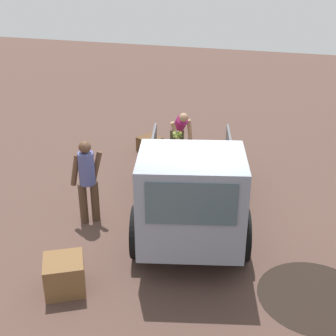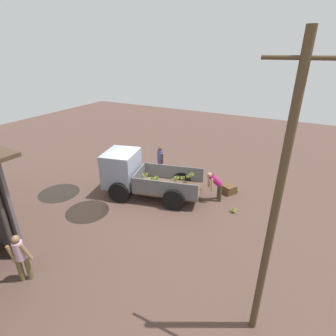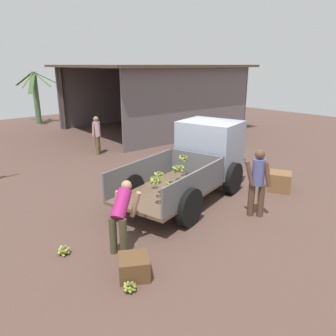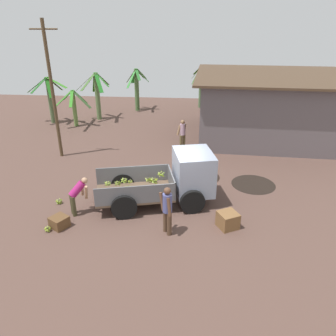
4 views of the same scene
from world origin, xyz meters
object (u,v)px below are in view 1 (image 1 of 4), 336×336
at_px(wooden_crate_1, 64,275).
at_px(wooden_crate_0, 150,144).
at_px(person_foreground_visitor, 87,178).
at_px(banana_bunch_on_ground_0, 149,150).
at_px(person_worker_loading, 179,131).
at_px(banana_bunch_on_ground_3, 210,145).
at_px(banana_bunch_on_ground_2, 143,142).
at_px(banana_bunch_on_ground_1, 209,146).
at_px(cargo_truck, 191,196).

bearing_deg(wooden_crate_1, wooden_crate_0, -175.13).
distance_m(person_foreground_visitor, wooden_crate_1, 2.18).
bearing_deg(wooden_crate_1, banana_bunch_on_ground_0, -175.19).
bearing_deg(person_foreground_visitor, wooden_crate_1, 157.99).
relative_size(person_worker_loading, banana_bunch_on_ground_3, 5.32).
distance_m(banana_bunch_on_ground_2, wooden_crate_1, 6.05).
xyz_separation_m(banana_bunch_on_ground_2, banana_bunch_on_ground_3, (-0.32, 1.77, 0.01)).
xyz_separation_m(person_worker_loading, wooden_crate_0, (-0.38, -0.91, -0.60)).
bearing_deg(person_foreground_visitor, banana_bunch_on_ground_1, -55.74).
height_order(banana_bunch_on_ground_2, wooden_crate_0, wooden_crate_0).
bearing_deg(banana_bunch_on_ground_1, person_worker_loading, -31.06).
relative_size(banana_bunch_on_ground_0, banana_bunch_on_ground_1, 1.15).
xyz_separation_m(cargo_truck, banana_bunch_on_ground_0, (-3.86, -2.06, -0.96)).
xyz_separation_m(banana_bunch_on_ground_0, banana_bunch_on_ground_3, (-0.75, 1.47, 0.02)).
distance_m(banana_bunch_on_ground_2, wooden_crate_0, 0.43).
bearing_deg(wooden_crate_0, person_foreground_visitor, -0.36).
bearing_deg(wooden_crate_1, banana_bunch_on_ground_2, -172.67).
xyz_separation_m(banana_bunch_on_ground_1, wooden_crate_0, (0.58, -1.49, 0.10)).
bearing_deg(person_foreground_visitor, cargo_truck, -134.47).
bearing_deg(cargo_truck, wooden_crate_1, -56.65).
distance_m(banana_bunch_on_ground_0, wooden_crate_0, 0.17).
relative_size(banana_bunch_on_ground_3, wooden_crate_1, 0.42).
xyz_separation_m(person_foreground_visitor, banana_bunch_on_ground_2, (-3.98, -0.26, -0.85)).
distance_m(person_worker_loading, banana_bunch_on_ground_1, 1.33).
bearing_deg(banana_bunch_on_ground_3, banana_bunch_on_ground_0, -63.05).
distance_m(person_worker_loading, banana_bunch_on_ground_0, 1.17).
bearing_deg(banana_bunch_on_ground_2, banana_bunch_on_ground_0, 35.57).
height_order(person_worker_loading, banana_bunch_on_ground_0, person_worker_loading).
bearing_deg(banana_bunch_on_ground_0, person_worker_loading, 73.78).
bearing_deg(cargo_truck, banana_bunch_on_ground_2, -164.69).
xyz_separation_m(person_foreground_visitor, wooden_crate_0, (-3.68, 0.02, -0.75)).
bearing_deg(banana_bunch_on_ground_3, person_foreground_visitor, -19.32).
distance_m(banana_bunch_on_ground_0, wooden_crate_1, 5.59).
bearing_deg(cargo_truck, person_foreground_visitor, -111.87).
relative_size(banana_bunch_on_ground_0, banana_bunch_on_ground_2, 0.89).
xyz_separation_m(banana_bunch_on_ground_2, wooden_crate_1, (5.99, 0.77, 0.18)).
bearing_deg(cargo_truck, wooden_crate_0, -166.03).
bearing_deg(banana_bunch_on_ground_1, wooden_crate_1, -9.11).
relative_size(banana_bunch_on_ground_1, wooden_crate_0, 0.34).
bearing_deg(wooden_crate_0, cargo_truck, 27.56).
relative_size(banana_bunch_on_ground_1, banana_bunch_on_ground_2, 0.78).
xyz_separation_m(cargo_truck, wooden_crate_0, (-3.98, -2.08, -0.85)).
xyz_separation_m(person_foreground_visitor, banana_bunch_on_ground_3, (-4.30, 1.51, -0.84)).
bearing_deg(wooden_crate_1, person_worker_loading, 175.42).
relative_size(banana_bunch_on_ground_0, wooden_crate_1, 0.33).
bearing_deg(person_foreground_visitor, banana_bunch_on_ground_2, -32.40).
bearing_deg(banana_bunch_on_ground_2, banana_bunch_on_ground_3, 100.36).
bearing_deg(banana_bunch_on_ground_2, cargo_truck, 28.89).
bearing_deg(person_foreground_visitor, wooden_crate_0, -36.54).
bearing_deg(banana_bunch_on_ground_3, wooden_crate_0, -67.14).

